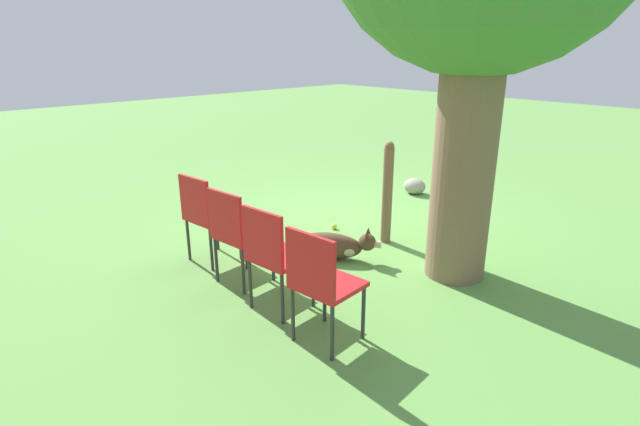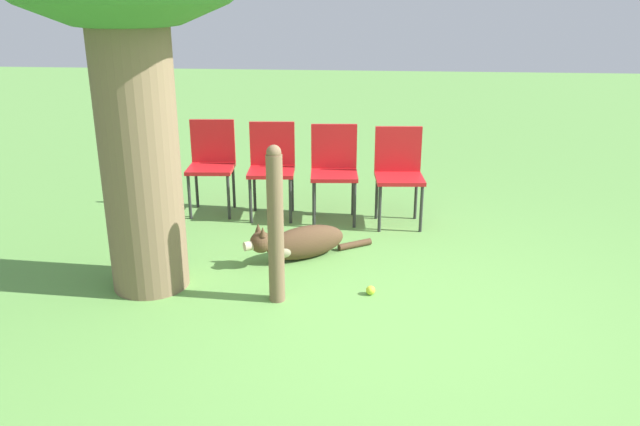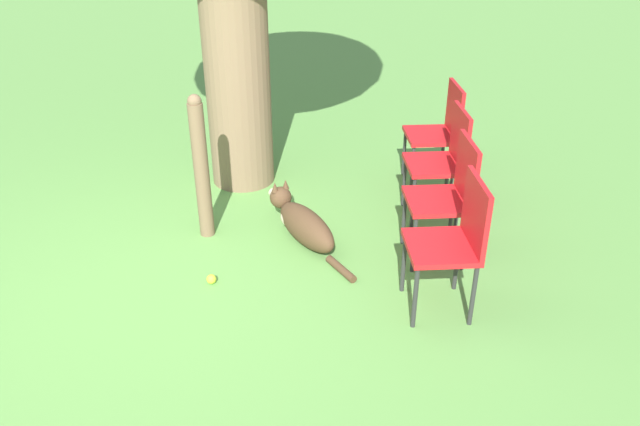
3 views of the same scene
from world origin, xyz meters
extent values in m
plane|color=#609947|center=(0.00, 0.00, 0.00)|extent=(30.00, 30.00, 0.00)
cylinder|color=#7A6047|center=(0.24, 1.44, 1.22)|extent=(0.56, 0.56, 2.44)
ellipsoid|color=#513823|center=(0.86, 0.35, 0.14)|extent=(0.58, 0.71, 0.28)
ellipsoid|color=#C6B293|center=(0.76, 0.51, 0.12)|extent=(0.30, 0.31, 0.17)
sphere|color=#513823|center=(0.64, 0.68, 0.21)|extent=(0.24, 0.24, 0.18)
cylinder|color=#C6B293|center=(0.59, 0.76, 0.20)|extent=(0.10, 0.11, 0.07)
cone|color=#513823|center=(0.60, 0.65, 0.32)|extent=(0.06, 0.06, 0.08)
cone|color=#513823|center=(0.68, 0.70, 0.32)|extent=(0.06, 0.06, 0.08)
cylinder|color=#513823|center=(1.12, -0.05, 0.03)|extent=(0.22, 0.29, 0.06)
cylinder|color=brown|center=(0.08, 0.46, 0.53)|extent=(0.11, 0.11, 1.07)
sphere|color=brown|center=(0.08, 0.46, 1.08)|extent=(0.10, 0.10, 0.10)
cube|color=red|center=(1.73, -0.43, 0.46)|extent=(0.46, 0.48, 0.04)
cube|color=red|center=(1.93, -0.41, 0.69)|extent=(0.07, 0.44, 0.43)
cylinder|color=#2D2D2D|center=(1.57, -0.64, 0.22)|extent=(0.03, 0.03, 0.44)
cylinder|color=#2D2D2D|center=(1.54, -0.26, 0.22)|extent=(0.03, 0.03, 0.44)
cylinder|color=#2D2D2D|center=(1.93, -0.60, 0.22)|extent=(0.03, 0.03, 0.44)
cylinder|color=#2D2D2D|center=(1.89, -0.22, 0.22)|extent=(0.03, 0.03, 0.44)
cube|color=red|center=(1.79, 0.18, 0.46)|extent=(0.46, 0.48, 0.04)
cube|color=red|center=(1.98, 0.20, 0.69)|extent=(0.07, 0.44, 0.43)
cylinder|color=#2D2D2D|center=(1.63, -0.02, 0.22)|extent=(0.03, 0.03, 0.44)
cylinder|color=#2D2D2D|center=(1.59, 0.36, 0.22)|extent=(0.03, 0.03, 0.44)
cylinder|color=#2D2D2D|center=(1.99, 0.01, 0.22)|extent=(0.03, 0.03, 0.44)
cylinder|color=#2D2D2D|center=(1.95, 0.39, 0.22)|extent=(0.03, 0.03, 0.44)
cube|color=red|center=(1.85, 0.80, 0.46)|extent=(0.46, 0.48, 0.04)
cube|color=red|center=(2.04, 0.81, 0.69)|extent=(0.07, 0.44, 0.43)
cylinder|color=#2D2D2D|center=(1.69, 0.59, 0.22)|extent=(0.03, 0.03, 0.44)
cylinder|color=#2D2D2D|center=(1.65, 0.97, 0.22)|extent=(0.03, 0.03, 0.44)
cylinder|color=#2D2D2D|center=(2.05, 0.62, 0.22)|extent=(0.03, 0.03, 0.44)
cylinder|color=#2D2D2D|center=(2.01, 1.00, 0.22)|extent=(0.03, 0.03, 0.44)
cube|color=red|center=(1.91, 1.41, 0.46)|extent=(0.46, 0.48, 0.04)
cube|color=red|center=(2.10, 1.43, 0.69)|extent=(0.07, 0.44, 0.43)
cylinder|color=#2D2D2D|center=(1.74, 1.20, 0.22)|extent=(0.03, 0.03, 0.44)
cylinder|color=#2D2D2D|center=(1.71, 1.58, 0.22)|extent=(0.03, 0.03, 0.44)
cylinder|color=#2D2D2D|center=(2.10, 1.24, 0.22)|extent=(0.03, 0.03, 0.44)
cylinder|color=#2D2D2D|center=(2.07, 1.62, 0.22)|extent=(0.03, 0.03, 0.44)
sphere|color=#CCE033|center=(0.23, -0.21, 0.03)|extent=(0.07, 0.07, 0.07)
camera|label=1|loc=(4.18, 3.73, 2.13)|focal=28.00mm
camera|label=2|loc=(-3.89, -0.24, 2.05)|focal=35.00mm
camera|label=3|loc=(1.07, -3.72, 2.52)|focal=35.00mm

